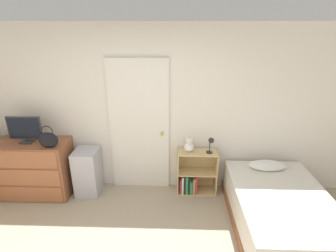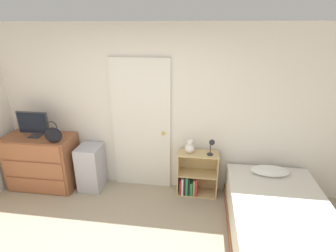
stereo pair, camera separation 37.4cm
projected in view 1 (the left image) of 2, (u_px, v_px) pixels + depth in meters
name	position (u px, v px, depth m)	size (l,w,h in m)	color
wall_back	(144.00, 111.00, 3.97)	(10.00, 0.06, 2.55)	silver
door_closed	(139.00, 127.00, 4.01)	(0.91, 0.09, 2.08)	silver
dresser	(35.00, 168.00, 4.02)	(1.06, 0.54, 0.88)	brown
tv	(25.00, 129.00, 3.79)	(0.50, 0.16, 0.40)	#2D2D33
handbag	(48.00, 140.00, 3.66)	(0.28, 0.12, 0.33)	black
storage_bin	(88.00, 172.00, 4.08)	(0.35, 0.41, 0.73)	#ADADB7
bookshelf	(193.00, 176.00, 4.13)	(0.61, 0.28, 0.71)	tan
teddy_bear	(189.00, 146.00, 3.94)	(0.14, 0.14, 0.22)	silver
desk_lamp	(211.00, 142.00, 3.87)	(0.11, 0.10, 0.25)	#262628
bed	(280.00, 210.00, 3.39)	(1.20, 1.81, 0.61)	brown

